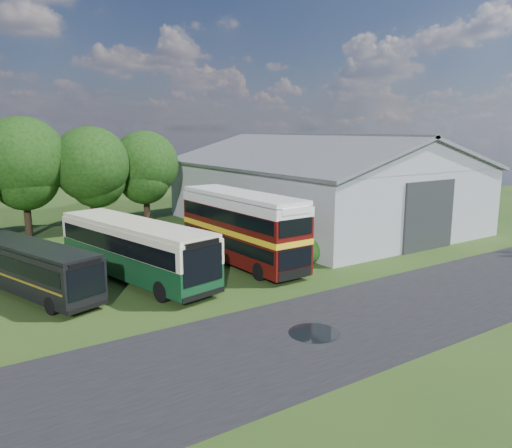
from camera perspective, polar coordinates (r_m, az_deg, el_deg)
ground at (r=24.97m, az=4.79°, el=-9.34°), size 120.00×120.00×0.00m
asphalt_road at (r=24.90m, az=14.68°, el=-9.72°), size 60.00×8.00×0.02m
puddle at (r=21.93m, az=6.64°, el=-12.31°), size 2.20×2.20×0.01m
storage_shed at (r=45.55m, az=7.13°, el=5.17°), size 18.80×24.80×8.15m
tree_mid at (r=43.65m, az=-25.10°, el=6.66°), size 6.80×6.80×9.60m
tree_right_a at (r=43.76m, az=-18.34°, el=6.48°), size 6.26×6.26×8.83m
tree_right_b at (r=46.11m, az=-12.57°, el=6.65°), size 5.98×5.98×8.45m
shrub_front at (r=32.78m, az=5.92°, el=-4.42°), size 1.70×1.70×1.70m
shrub_mid at (r=34.29m, az=3.79°, el=-3.70°), size 1.60×1.60×1.60m
shrub_back at (r=35.84m, az=1.84°, el=-3.04°), size 1.80×1.80×1.80m
bus_green_single at (r=29.50m, az=-13.67°, el=-2.79°), size 5.31×12.57×3.38m
bus_maroon_double at (r=31.88m, az=-1.64°, el=-0.54°), size 3.04×10.83×4.63m
bus_dark_single at (r=28.64m, az=-24.25°, el=-4.59°), size 5.28×10.09×2.72m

